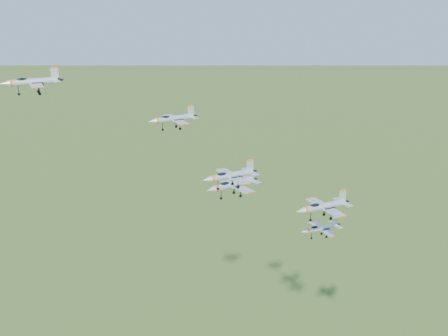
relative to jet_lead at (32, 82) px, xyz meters
name	(u,v)px	position (x,y,z in m)	size (l,w,h in m)	color
jet_lead	(32,82)	(0.00, 0.00, 0.00)	(11.87, 9.78, 3.18)	#B3B9C0
jet_left_high	(173,119)	(25.02, -8.72, -7.70)	(10.68, 8.85, 2.85)	#B3B9C0
jet_right_high	(230,175)	(28.88, -27.55, -14.03)	(11.22, 9.30, 3.00)	#B3B9C0
jet_left_low	(232,184)	(39.48, -5.15, -24.82)	(13.86, 11.65, 3.72)	#B3B9C0
jet_right_low	(323,206)	(50.36, -24.65, -24.47)	(13.02, 10.76, 3.48)	#B3B9C0
jet_trail	(321,228)	(58.93, -11.13, -36.26)	(11.01, 9.07, 2.95)	#B3B9C0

